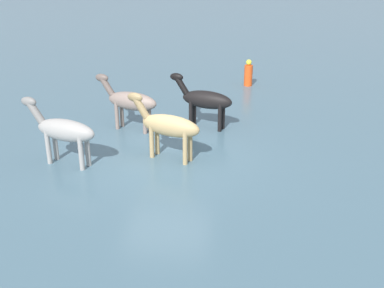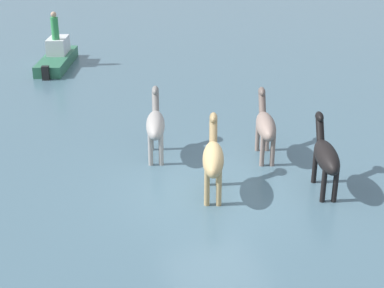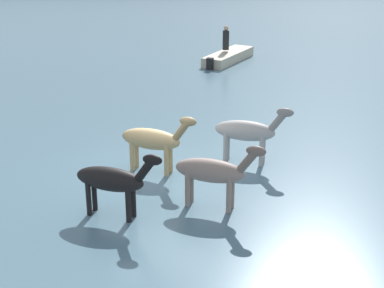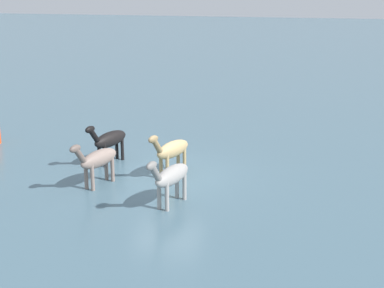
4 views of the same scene
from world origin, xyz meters
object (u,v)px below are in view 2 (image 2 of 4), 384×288
(horse_chestnut_trailing, at_px, (213,158))
(horse_gray_outer, at_px, (326,156))
(horse_dun_straggler, at_px, (265,125))
(person_watcher_seated, at_px, (55,27))
(boat_dinghy_port, at_px, (57,59))
(horse_dark_mare, at_px, (156,124))

(horse_chestnut_trailing, distance_m, horse_gray_outer, 2.72)
(horse_dun_straggler, relative_size, person_watcher_seated, 1.82)
(person_watcher_seated, bearing_deg, horse_dun_straggler, -162.30)
(boat_dinghy_port, height_order, person_watcher_seated, person_watcher_seated)
(horse_dun_straggler, xyz_separation_m, horse_gray_outer, (-2.32, -0.40, -0.01))
(horse_dark_mare, relative_size, person_watcher_seated, 1.85)
(horse_gray_outer, xyz_separation_m, boat_dinghy_port, (14.29, 4.26, -0.62))
(horse_gray_outer, bearing_deg, person_watcher_seated, 37.55)
(horse_chestnut_trailing, relative_size, person_watcher_seated, 1.81)
(horse_dun_straggler, xyz_separation_m, horse_dark_mare, (1.14, 2.79, 0.01))
(horse_dun_straggler, bearing_deg, horse_dark_mare, 88.14)
(horse_chestnut_trailing, height_order, boat_dinghy_port, horse_chestnut_trailing)
(horse_chestnut_trailing, height_order, horse_dun_straggler, horse_chestnut_trailing)
(horse_dun_straggler, distance_m, person_watcher_seated, 12.62)
(person_watcher_seated, bearing_deg, boat_dinghy_port, 133.49)
(horse_dun_straggler, height_order, boat_dinghy_port, horse_dun_straggler)
(horse_dun_straggler, height_order, horse_dark_mare, horse_dark_mare)
(horse_gray_outer, bearing_deg, boat_dinghy_port, 37.67)
(horse_chestnut_trailing, relative_size, horse_gray_outer, 1.01)
(boat_dinghy_port, bearing_deg, horse_dark_mare, -153.51)
(horse_chestnut_trailing, xyz_separation_m, person_watcher_seated, (13.48, 1.64, 0.78))
(horse_chestnut_trailing, distance_m, boat_dinghy_port, 13.58)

